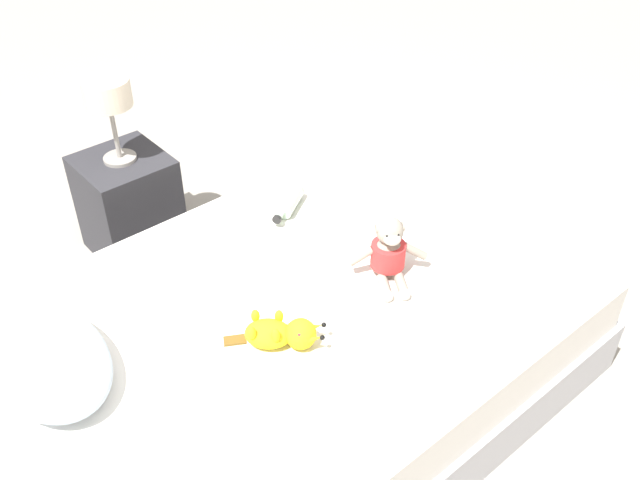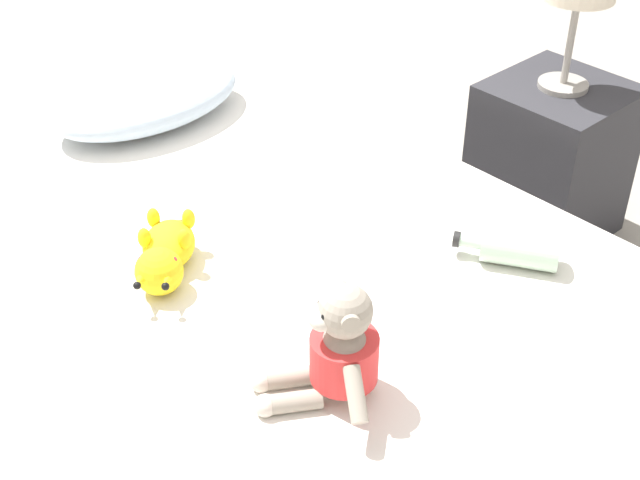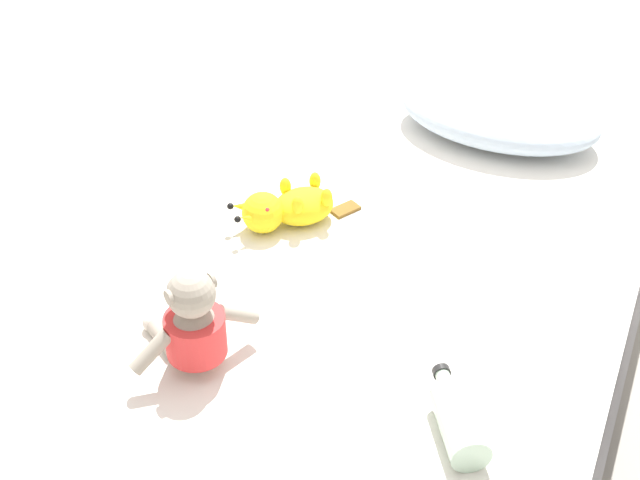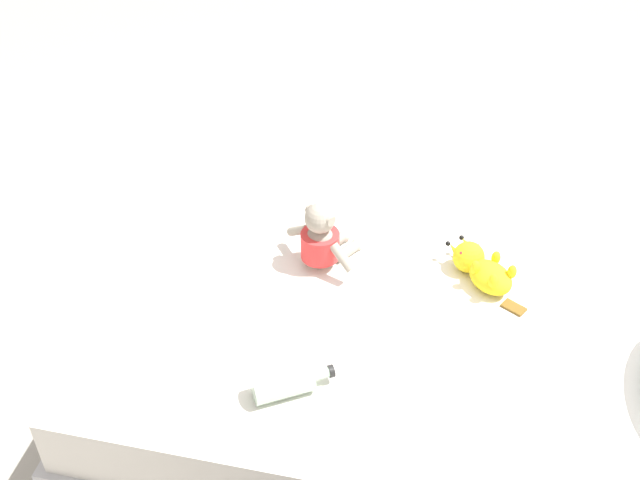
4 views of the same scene
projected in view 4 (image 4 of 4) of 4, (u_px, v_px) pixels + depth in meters
ground_plane at (435, 392)px, 2.60m from camera, size 16.00×16.00×0.00m
bed at (441, 350)px, 2.47m from camera, size 1.43×2.07×0.42m
plush_monkey at (322, 239)px, 2.42m from camera, size 0.25×0.26×0.24m
plush_yellow_creature at (481, 268)px, 2.39m from camera, size 0.27×0.27×0.10m
glass_bottle at (285, 383)px, 2.04m from camera, size 0.17×0.22×0.08m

